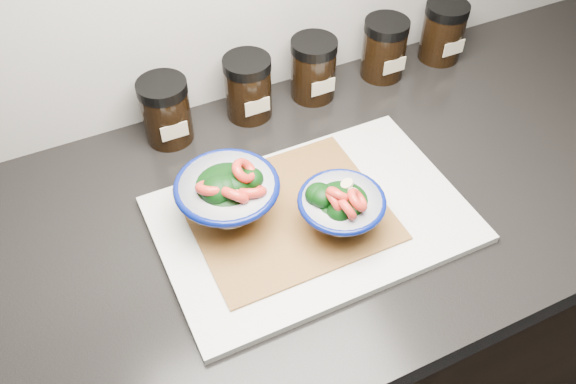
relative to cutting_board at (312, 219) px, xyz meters
name	(u,v)px	position (x,y,z in m)	size (l,w,h in m)	color
cabinet	(334,341)	(0.09, 0.03, -0.48)	(3.43, 0.58, 0.86)	black
countertop	(350,198)	(0.09, 0.03, -0.03)	(3.50, 0.60, 0.04)	black
cutting_board	(312,219)	(0.00, 0.00, 0.00)	(0.45, 0.30, 0.01)	silver
bamboo_mat	(288,213)	(-0.03, 0.02, 0.01)	(0.28, 0.24, 0.00)	#A16C30
bowl_left	(228,195)	(-0.11, 0.05, 0.06)	(0.15, 0.15, 0.11)	white
bowl_right	(340,208)	(0.02, -0.04, 0.05)	(0.12, 0.12, 0.10)	white
spice_jar_a	(166,111)	(-0.13, 0.27, 0.05)	(0.08, 0.08, 0.11)	black
spice_jar_b	(248,87)	(0.02, 0.27, 0.05)	(0.08, 0.08, 0.11)	black
spice_jar_c	(313,69)	(0.14, 0.27, 0.05)	(0.08, 0.08, 0.11)	black
spice_jar_d	(384,48)	(0.29, 0.27, 0.05)	(0.08, 0.08, 0.11)	black
spice_jar_e	(443,32)	(0.42, 0.27, 0.05)	(0.08, 0.08, 0.11)	black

